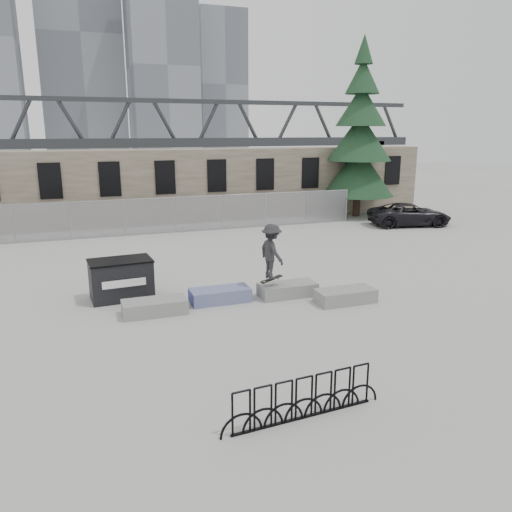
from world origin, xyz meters
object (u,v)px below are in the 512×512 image
(planter_far_left, at_px, (155,306))
(suv, at_px, (410,214))
(planter_offset, at_px, (345,295))
(planter_center_right, at_px, (287,289))
(bike_rack, at_px, (304,399))
(planter_center_left, at_px, (220,295))
(spruce_tree, at_px, (360,142))
(skateboarder, at_px, (272,252))
(dumpster, at_px, (121,279))

(planter_far_left, bearing_deg, suv, 30.60)
(planter_far_left, height_order, planter_offset, same)
(planter_far_left, relative_size, planter_center_right, 1.00)
(planter_far_left, bearing_deg, bike_rack, -74.58)
(planter_center_left, xyz_separation_m, planter_center_right, (2.38, -0.22, 0.00))
(spruce_tree, relative_size, skateboarder, 5.75)
(planter_offset, distance_m, suv, 15.40)
(planter_center_left, height_order, skateboarder, skateboarder)
(planter_far_left, relative_size, planter_offset, 1.00)
(bike_rack, relative_size, skateboarder, 1.79)
(dumpster, height_order, suv, dumpster)
(dumpster, bearing_deg, suv, 20.32)
(planter_center_left, bearing_deg, planter_offset, -20.68)
(planter_center_right, relative_size, skateboarder, 1.00)
(planter_center_left, distance_m, dumpster, 3.45)
(planter_center_right, bearing_deg, skateboarder, -171.88)
(planter_offset, relative_size, spruce_tree, 0.17)
(spruce_tree, relative_size, suv, 2.35)
(planter_center_left, height_order, suv, suv)
(planter_offset, xyz_separation_m, bike_rack, (-4.29, -5.88, 0.19))
(dumpster, bearing_deg, skateboarder, -24.62)
(spruce_tree, height_order, suv, spruce_tree)
(spruce_tree, bearing_deg, planter_offset, -121.91)
(planter_far_left, xyz_separation_m, bike_rack, (1.92, -6.95, 0.19))
(planter_far_left, distance_m, planter_center_right, 4.64)
(planter_offset, height_order, skateboarder, skateboarder)
(spruce_tree, xyz_separation_m, suv, (1.21, -4.17, -4.22))
(spruce_tree, bearing_deg, skateboarder, -129.77)
(planter_far_left, bearing_deg, skateboarder, 1.53)
(planter_center_left, xyz_separation_m, dumpster, (-3.08, 1.48, 0.44))
(planter_center_right, height_order, bike_rack, bike_rack)
(dumpster, distance_m, skateboarder, 5.24)
(spruce_tree, bearing_deg, dumpster, -143.42)
(bike_rack, height_order, suv, suv)
(planter_center_left, distance_m, bike_rack, 7.38)
(bike_rack, bearing_deg, skateboarder, 73.63)
(planter_far_left, bearing_deg, planter_offset, -9.84)
(planter_center_right, bearing_deg, planter_center_left, 174.74)
(planter_center_left, bearing_deg, dumpster, 154.29)
(planter_far_left, distance_m, dumpster, 2.12)
(planter_center_right, distance_m, dumpster, 5.74)
(spruce_tree, distance_m, skateboarder, 18.57)
(planter_center_right, height_order, dumpster, dumpster)
(dumpster, relative_size, spruce_tree, 0.19)
(bike_rack, bearing_deg, planter_far_left, 105.42)
(planter_far_left, height_order, dumpster, dumpster)
(planter_offset, distance_m, skateboarder, 2.88)
(planter_center_left, height_order, bike_rack, bike_rack)
(dumpster, relative_size, skateboarder, 1.09)
(planter_center_right, xyz_separation_m, bike_rack, (-2.71, -7.15, 0.19))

